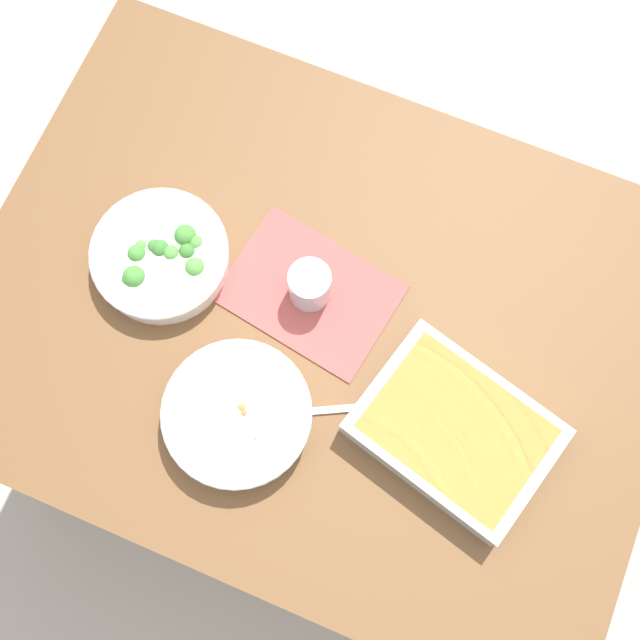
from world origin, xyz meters
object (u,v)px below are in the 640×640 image
stew_bowl (238,415)px  spoon_by_stew (311,411)px  broccoli_bowl (161,256)px  baking_dish (455,431)px  drink_cup (310,286)px

stew_bowl → spoon_by_stew: (0.10, 0.05, -0.03)m
broccoli_bowl → baking_dish: size_ratio=0.68×
spoon_by_stew → drink_cup: bearing=113.1°
broccoli_bowl → spoon_by_stew: bearing=-23.1°
stew_bowl → baking_dish: bearing=18.4°
baking_dish → spoon_by_stew: size_ratio=2.11×
stew_bowl → spoon_by_stew: bearing=27.3°
broccoli_bowl → baking_dish: 0.57m
stew_bowl → spoon_by_stew: size_ratio=1.47×
stew_bowl → baking_dish: (0.33, 0.11, 0.00)m
broccoli_bowl → baking_dish: bearing=-8.8°
baking_dish → spoon_by_stew: bearing=-166.1°
broccoli_bowl → baking_dish: broccoli_bowl is taller
stew_bowl → baking_dish: baking_dish is taller
broccoli_bowl → stew_bowl: bearing=-40.4°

